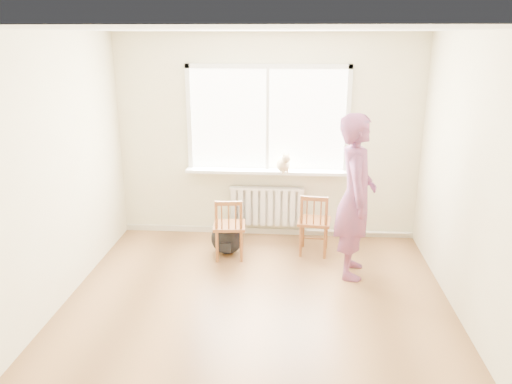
% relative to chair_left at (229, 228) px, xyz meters
% --- Properties ---
extents(floor, '(4.50, 4.50, 0.00)m').
position_rel_chair_left_xyz_m(floor, '(0.42, -1.40, -0.40)').
color(floor, '#9C6C40').
rests_on(floor, ground).
extents(ceiling, '(4.50, 4.50, 0.00)m').
position_rel_chair_left_xyz_m(ceiling, '(0.42, -1.40, 2.30)').
color(ceiling, white).
rests_on(ceiling, back_wall).
extents(back_wall, '(4.00, 0.01, 2.70)m').
position_rel_chair_left_xyz_m(back_wall, '(0.42, 0.85, 0.95)').
color(back_wall, beige).
rests_on(back_wall, ground).
extents(window, '(2.12, 0.05, 1.42)m').
position_rel_chair_left_xyz_m(window, '(0.42, 0.82, 1.27)').
color(window, white).
rests_on(window, back_wall).
extents(windowsill, '(2.15, 0.22, 0.04)m').
position_rel_chair_left_xyz_m(windowsill, '(0.42, 0.74, 0.53)').
color(windowsill, white).
rests_on(windowsill, back_wall).
extents(radiator, '(1.00, 0.12, 0.55)m').
position_rel_chair_left_xyz_m(radiator, '(0.42, 0.76, 0.04)').
color(radiator, white).
rests_on(radiator, back_wall).
extents(heating_pipe, '(1.40, 0.04, 0.04)m').
position_rel_chair_left_xyz_m(heating_pipe, '(1.67, 0.79, -0.32)').
color(heating_pipe, silver).
rests_on(heating_pipe, back_wall).
extents(baseboard, '(4.00, 0.03, 0.08)m').
position_rel_chair_left_xyz_m(baseboard, '(0.42, 0.83, -0.36)').
color(baseboard, beige).
rests_on(baseboard, ground).
extents(chair_left, '(0.42, 0.40, 0.78)m').
position_rel_chair_left_xyz_m(chair_left, '(0.00, 0.00, 0.00)').
color(chair_left, '#93592A').
rests_on(chair_left, floor).
extents(chair_right, '(0.44, 0.42, 0.80)m').
position_rel_chair_left_xyz_m(chair_right, '(1.04, 0.20, 0.01)').
color(chair_right, '#93592A').
rests_on(chair_right, floor).
extents(person, '(0.50, 0.72, 1.87)m').
position_rel_chair_left_xyz_m(person, '(1.46, -0.29, 0.54)').
color(person, '#B63C46').
rests_on(person, floor).
extents(cat, '(0.25, 0.41, 0.28)m').
position_rel_chair_left_xyz_m(cat, '(0.64, 0.65, 0.67)').
color(cat, beige).
rests_on(cat, windowsill).
extents(backpack, '(0.42, 0.33, 0.40)m').
position_rel_chair_left_xyz_m(backpack, '(-0.05, 0.14, -0.19)').
color(backpack, black).
rests_on(backpack, floor).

